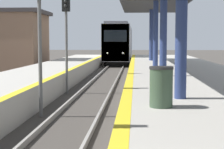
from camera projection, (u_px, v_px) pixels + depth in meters
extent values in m
cube|color=black|center=(120.00, 59.00, 45.31)|extent=(2.22, 19.69, 0.55)
cube|color=#99999E|center=(120.00, 42.00, 45.13)|extent=(2.61, 21.88, 3.52)
cube|color=gold|center=(115.00, 43.00, 34.33)|extent=(2.56, 0.16, 3.45)
cube|color=black|center=(115.00, 36.00, 34.22)|extent=(2.09, 0.06, 1.06)
cube|color=#59595E|center=(120.00, 27.00, 44.96)|extent=(2.22, 20.79, 0.24)
sphere|color=white|center=(107.00, 53.00, 34.41)|extent=(0.18, 0.18, 0.18)
sphere|color=white|center=(123.00, 53.00, 34.32)|extent=(0.18, 0.18, 0.18)
cylinder|color=#595959|center=(40.00, 58.00, 12.09)|extent=(0.12, 0.12, 3.84)
cylinder|color=#595959|center=(67.00, 53.00, 17.52)|extent=(0.12, 0.12, 3.84)
cube|color=black|center=(66.00, 2.00, 17.31)|extent=(0.36, 0.20, 0.90)
sphere|color=black|center=(65.00, 1.00, 17.18)|extent=(0.16, 0.16, 0.16)
sphere|color=black|center=(65.00, 6.00, 17.20)|extent=(0.16, 0.16, 0.16)
cylinder|color=navy|center=(181.00, 24.00, 9.85)|extent=(0.31, 0.31, 3.96)
cylinder|color=navy|center=(163.00, 31.00, 16.30)|extent=(0.31, 0.31, 3.96)
cylinder|color=navy|center=(156.00, 34.00, 22.75)|extent=(0.31, 0.31, 3.96)
cylinder|color=navy|center=(151.00, 35.00, 29.20)|extent=(0.31, 0.31, 3.96)
cylinder|color=#384C38|center=(161.00, 88.00, 8.68)|extent=(0.54, 0.54, 0.89)
cylinder|color=#262626|center=(161.00, 68.00, 8.64)|extent=(0.56, 0.56, 0.06)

